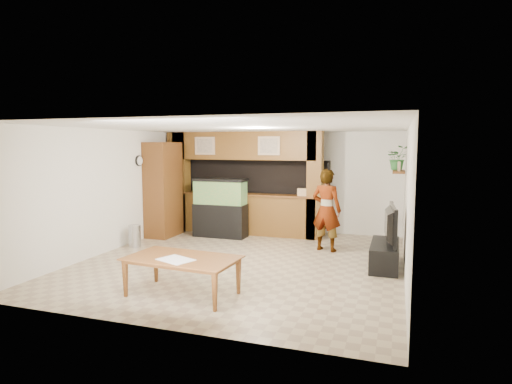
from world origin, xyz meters
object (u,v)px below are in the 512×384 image
(television, at_px, (386,224))
(pantry_cabinet, at_px, (163,189))
(person, at_px, (326,210))
(dining_table, at_px, (181,277))
(aquarium, at_px, (220,208))

(television, bearing_deg, pantry_cabinet, 73.06)
(person, bearing_deg, pantry_cabinet, 10.89)
(television, xyz_separation_m, dining_table, (-2.86, -2.58, -0.52))
(dining_table, bearing_deg, person, 69.22)
(television, xyz_separation_m, person, (-1.24, 0.90, 0.08))
(pantry_cabinet, height_order, aquarium, pantry_cabinet)
(aquarium, bearing_deg, television, -20.28)
(aquarium, xyz_separation_m, dining_table, (1.10, -4.08, -0.42))
(pantry_cabinet, xyz_separation_m, person, (4.11, -0.25, -0.28))
(aquarium, height_order, television, aquarium)
(pantry_cabinet, distance_m, television, 5.48)
(person, bearing_deg, dining_table, 79.54)
(television, height_order, person, person)
(pantry_cabinet, height_order, television, pantry_cabinet)
(pantry_cabinet, distance_m, person, 4.13)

